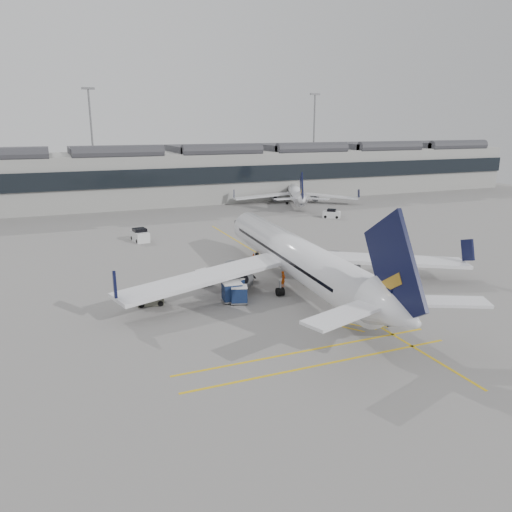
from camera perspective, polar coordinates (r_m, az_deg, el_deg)
name	(u,v)px	position (r m, az deg, el deg)	size (l,w,h in m)	color
ground	(240,311)	(47.54, -1.88, -6.32)	(220.00, 220.00, 0.00)	gray
terminal	(124,176)	(115.04, -14.82, 8.86)	(200.00, 20.45, 12.40)	#9E9E99
light_masts	(106,136)	(128.31, -16.73, 13.04)	(113.00, 0.60, 25.45)	slate
apron_markings	(288,272)	(60.00, 3.69, -1.80)	(0.25, 60.00, 0.01)	gold
airliner_main	(297,257)	(53.44, 4.74, -0.17)	(39.27, 43.01, 11.43)	white
airliner_far	(295,193)	(112.24, 4.51, 7.23)	(26.27, 29.08, 8.14)	white
belt_loader	(233,278)	(55.84, -2.59, -2.53)	(4.23, 1.85, 1.69)	silver
baggage_cart_a	(204,277)	(54.88, -5.98, -2.42)	(2.08, 1.93, 1.76)	gray
baggage_cart_b	(232,291)	(49.59, -2.77, -4.06)	(2.08, 1.77, 2.05)	gray
baggage_cart_c	(234,287)	(51.21, -2.53, -3.53)	(2.18, 1.98, 1.91)	gray
baggage_cart_d	(239,294)	(49.18, -1.95, -4.39)	(2.03, 1.83, 1.78)	gray
ramp_agent_a	(283,279)	(54.22, 3.13, -2.64)	(0.64, 0.42, 1.76)	#E54F0C
ramp_agent_b	(226,279)	(53.94, -3.42, -2.67)	(0.92, 0.72, 1.90)	#FF500D
pushback_tug	(151,298)	(50.04, -11.95, -4.77)	(2.73, 1.92, 1.41)	#5A5A4C
safety_cone_nose	(254,255)	(66.47, -0.28, 0.13)	(0.40, 0.40, 0.55)	#F24C0A
safety_cone_engine	(323,282)	(55.75, 7.69, -2.95)	(0.36, 0.36, 0.50)	#F24C0A
service_van_mid	(140,235)	(77.39, -13.13, 2.31)	(2.43, 4.06, 1.97)	silver
service_van_right	(332,214)	(95.55, 8.63, 4.78)	(3.53, 3.23, 1.65)	silver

